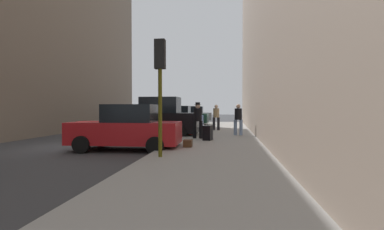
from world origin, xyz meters
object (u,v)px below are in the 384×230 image
parked_dark_green_sedan (186,116)px  pedestrian_with_fedora (198,118)px  traffic_light (160,72)px  fire_hydrant (190,129)px  parked_gray_coupe (193,115)px  pedestrian_in_jeans (238,118)px  parked_red_hatchback (127,129)px  parked_blue_sedan (174,119)px  parked_black_suv (158,119)px  duffel_bag (188,143)px  rolling_suitcase (208,133)px  pedestrian_in_tan_coat (216,116)px

parked_dark_green_sedan → pedestrian_with_fedora: 12.91m
traffic_light → fire_hydrant: bearing=90.4°
parked_gray_coupe → pedestrian_in_jeans: 16.78m
parked_red_hatchback → parked_dark_green_sedan: (0.00, 16.09, 0.00)m
parked_red_hatchback → pedestrian_with_fedora: size_ratio=2.39×
fire_hydrant → parked_blue_sedan: bearing=109.4°
parked_black_suv → pedestrian_with_fedora: (2.43, -1.74, 0.10)m
duffel_bag → parked_blue_sedan: bearing=103.2°
parked_dark_green_sedan → traffic_light: size_ratio=1.18×
parked_dark_green_sedan → fire_hydrant: 11.08m
pedestrian_in_jeans → pedestrian_with_fedora: bearing=-135.7°
parked_red_hatchback → parked_dark_green_sedan: size_ratio=1.00×
parked_gray_coupe → traffic_light: bearing=-85.5°
fire_hydrant → rolling_suitcase: (1.17, -2.51, -0.01)m
fire_hydrant → parked_red_hatchback: bearing=-109.3°
traffic_light → duffel_bag: bearing=77.6°
parked_black_suv → duffel_bag: 5.58m
parked_dark_green_sedan → fire_hydrant: parked_dark_green_sedan is taller
parked_red_hatchback → traffic_light: bearing=-50.4°
parked_blue_sedan → pedestrian_with_fedora: pedestrian_with_fedora is taller
parked_dark_green_sedan → traffic_light: 18.52m
parked_blue_sedan → traffic_light: size_ratio=1.17×
parked_blue_sedan → parked_dark_green_sedan: same height
parked_red_hatchback → parked_gray_coupe: size_ratio=1.00×
parked_red_hatchback → traffic_light: size_ratio=1.18×
parked_dark_green_sedan → duffel_bag: size_ratio=9.65×
parked_blue_sedan → pedestrian_with_fedora: size_ratio=2.37×
parked_blue_sedan → parked_red_hatchback: bearing=-90.0°
rolling_suitcase → fire_hydrant: bearing=115.1°
parked_gray_coupe → duffel_bag: (2.38, -21.40, -0.56)m
duffel_bag → parked_gray_coupe: bearing=96.4°
fire_hydrant → pedestrian_in_jeans: pedestrian_in_jeans is taller
parked_blue_sedan → fire_hydrant: bearing=-70.6°
parked_black_suv → parked_blue_sedan: (0.00, 5.13, -0.18)m
parked_gray_coupe → pedestrian_with_fedora: bearing=-82.4°
fire_hydrant → pedestrian_in_tan_coat: 4.00m
parked_black_suv → fire_hydrant: size_ratio=6.56×
parked_dark_green_sedan → rolling_suitcase: size_ratio=4.08×
rolling_suitcase → pedestrian_in_tan_coat: bearing=88.8°
pedestrian_with_fedora → rolling_suitcase: 1.14m
pedestrian_in_jeans → parked_blue_sedan: bearing=132.4°
parked_blue_sedan → pedestrian_in_jeans: (4.46, -4.89, 0.26)m
parked_blue_sedan → parked_dark_green_sedan: bearing=90.0°
parked_red_hatchback → rolling_suitcase: 4.01m
rolling_suitcase → traffic_light: bearing=-102.9°
parked_blue_sedan → fire_hydrant: (1.80, -5.12, -0.35)m
traffic_light → pedestrian_with_fedora: bearing=84.2°
traffic_light → duffel_bag: traffic_light is taller
parked_gray_coupe → duffel_bag: parked_gray_coupe is taller
parked_gray_coupe → rolling_suitcase: 19.15m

